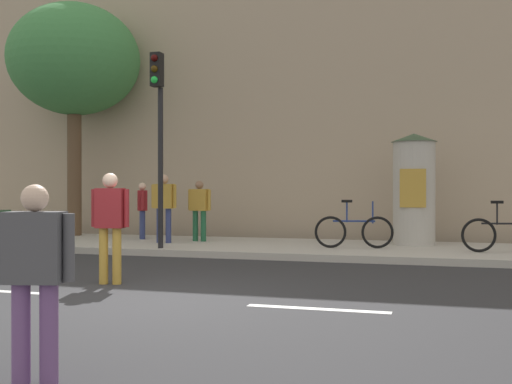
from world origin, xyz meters
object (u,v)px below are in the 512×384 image
object	(u,v)px
pedestrian_tallest	(142,206)
pedestrian_in_red_top	(35,268)
traffic_light	(158,118)
street_tree	(74,61)
pedestrian_with_bag	(110,219)
bicycle_leaning	(505,234)
pedestrian_with_backpack	(164,202)
bicycle_upright	(354,231)
pedestrian_in_light_jacket	(200,205)
poster_column	(414,188)

from	to	relation	value
pedestrian_tallest	pedestrian_in_red_top	bearing A→B (deg)	-66.76
traffic_light	pedestrian_in_red_top	distance (m)	9.64
street_tree	pedestrian_in_red_top	bearing A→B (deg)	-58.36
pedestrian_with_bag	bicycle_leaning	world-z (taller)	pedestrian_with_bag
pedestrian_with_backpack	pedestrian_tallest	xyz separation A→B (m)	(-1.08, 0.96, -0.12)
pedestrian_with_bag	bicycle_upright	xyz separation A→B (m)	(3.01, 5.53, -0.48)
bicycle_leaning	pedestrian_in_light_jacket	bearing A→B (deg)	172.91
pedestrian_with_backpack	bicycle_upright	xyz separation A→B (m)	(4.71, -0.04, -0.62)
pedestrian_tallest	street_tree	bearing A→B (deg)	165.86
street_tree	pedestrian_with_backpack	xyz separation A→B (m)	(3.56, -1.58, -4.01)
pedestrian_with_bag	pedestrian_in_red_top	world-z (taller)	pedestrian_with_bag
pedestrian_in_light_jacket	bicycle_upright	world-z (taller)	pedestrian_in_light_jacket
poster_column	pedestrian_with_bag	bearing A→B (deg)	-122.02
poster_column	street_tree	size ratio (longest dim) A/B	0.40
bicycle_leaning	bicycle_upright	size ratio (longest dim) A/B	1.01
bicycle_upright	pedestrian_with_backpack	bearing A→B (deg)	179.50
pedestrian_with_backpack	bicycle_upright	size ratio (longest dim) A/B	0.97
poster_column	street_tree	xyz separation A→B (m)	(-9.52, 0.33, 3.67)
poster_column	pedestrian_with_backpack	world-z (taller)	poster_column
poster_column	bicycle_upright	distance (m)	2.04
bicycle_upright	pedestrian_in_light_jacket	bearing A→B (deg)	169.06
bicycle_upright	poster_column	bearing A→B (deg)	45.90
traffic_light	street_tree	bearing A→B (deg)	143.67
traffic_light	bicycle_upright	xyz separation A→B (m)	(4.17, 1.39, -2.54)
poster_column	pedestrian_in_light_jacket	bearing A→B (deg)	-174.52
pedestrian_with_bag	bicycle_leaning	size ratio (longest dim) A/B	0.98
pedestrian_in_red_top	pedestrian_with_backpack	distance (m)	10.92
pedestrian_in_light_jacket	bicycle_leaning	distance (m)	7.30
street_tree	pedestrian_with_bag	size ratio (longest dim) A/B	3.83
poster_column	bicycle_leaning	size ratio (longest dim) A/B	1.51
street_tree	pedestrian_tallest	xyz separation A→B (m)	(2.48, -0.63, -4.14)
traffic_light	poster_column	xyz separation A→B (m)	(5.42, 2.68, -1.58)
pedestrian_in_red_top	bicycle_leaning	xyz separation A→B (m)	(4.15, 10.10, -0.34)
pedestrian_tallest	bicycle_leaning	xyz separation A→B (m)	(8.97, -1.11, -0.49)
bicycle_leaning	traffic_light	bearing A→B (deg)	-170.15
pedestrian_with_backpack	pedestrian_in_light_jacket	bearing A→B (deg)	48.38
street_tree	pedestrian_in_red_top	size ratio (longest dim) A/B	4.37
bicycle_leaning	bicycle_upright	world-z (taller)	same
traffic_light	pedestrian_with_backpack	distance (m)	2.46
pedestrian_with_backpack	pedestrian_tallest	bearing A→B (deg)	138.42
pedestrian_in_light_jacket	pedestrian_tallest	size ratio (longest dim) A/B	1.03
bicycle_leaning	pedestrian_with_backpack	bearing A→B (deg)	178.86
bicycle_leaning	bicycle_upright	xyz separation A→B (m)	(-3.18, 0.12, 0.00)
traffic_light	pedestrian_with_bag	world-z (taller)	traffic_light
pedestrian_with_bag	pedestrian_with_backpack	xyz separation A→B (m)	(-1.70, 5.57, 0.13)
traffic_light	pedestrian_tallest	world-z (taller)	traffic_light
poster_column	bicycle_upright	size ratio (longest dim) A/B	1.52
bicycle_leaning	pedestrian_in_red_top	bearing A→B (deg)	-112.34
pedestrian_with_backpack	bicycle_upright	world-z (taller)	pedestrian_with_backpack
pedestrian_with_bag	pedestrian_with_backpack	size ratio (longest dim) A/B	1.03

